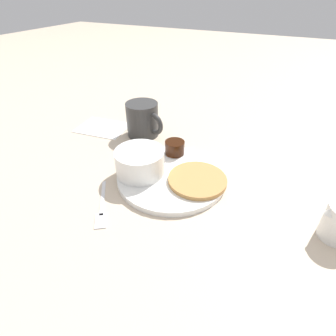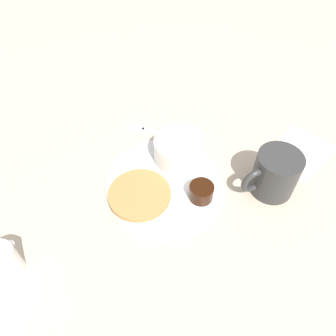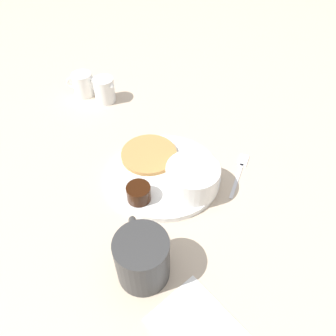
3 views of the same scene
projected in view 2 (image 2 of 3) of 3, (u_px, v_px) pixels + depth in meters
ground_plane at (163, 184)px, 0.66m from camera, size 4.00×4.00×0.00m
plate at (163, 182)px, 0.66m from camera, size 0.23×0.23×0.01m
pancake_stack at (140, 195)px, 0.62m from camera, size 0.12×0.12×0.01m
bowl at (179, 149)px, 0.67m from camera, size 0.10×0.10×0.05m
syrup_cup at (201, 192)px, 0.61m from camera, size 0.05×0.05×0.03m
butter_ramekin at (188, 151)px, 0.68m from camera, size 0.05×0.05×0.04m
coffee_mug at (274, 174)px, 0.62m from camera, size 0.12×0.09×0.09m
creamer_pitcher_near at (2, 263)px, 0.52m from camera, size 0.07×0.05×0.07m
fork at (150, 130)px, 0.76m from camera, size 0.08×0.12×0.00m
napkin at (299, 152)px, 0.71m from camera, size 0.15×0.12×0.00m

